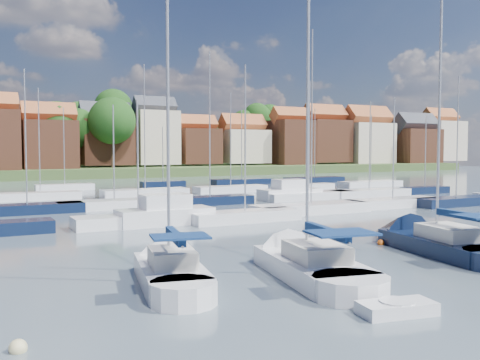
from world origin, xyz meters
TOP-DOWN VIEW (x-y plane):
  - ground at (0.00, 40.00)m, footprint 260.00×260.00m
  - sailboat_left at (-10.92, 4.16)m, footprint 4.24×9.55m
  - sailboat_centre at (-4.99, 2.96)m, footprint 5.03×11.49m
  - sailboat_navy at (4.32, 4.24)m, footprint 5.14×12.25m
  - tender at (-5.79, -3.98)m, footprint 2.75×1.65m
  - buoy_a at (-17.34, -1.60)m, footprint 0.50×0.50m
  - buoy_b at (-6.03, -2.84)m, footprint 0.52×0.52m
  - buoy_c at (-5.68, -1.07)m, footprint 0.52×0.52m
  - buoy_e at (2.92, 6.26)m, footprint 0.41×0.41m
  - marina_field at (1.91, 35.15)m, footprint 79.62×41.41m
  - far_shore_town at (2.23, 132.67)m, footprint 212.46×90.00m

SIDE VIEW (x-z plane):
  - ground at x=0.00m, z-range 0.00..0.00m
  - buoy_a at x=-17.34m, z-range -0.25..0.25m
  - buoy_b at x=-6.03m, z-range -0.26..0.26m
  - buoy_c at x=-5.68m, z-range -0.26..0.26m
  - buoy_e at x=2.92m, z-range -0.20..0.20m
  - tender at x=-5.79m, z-range -0.06..0.49m
  - sailboat_navy at x=4.32m, z-range -7.88..8.58m
  - sailboat_centre at x=-4.99m, z-range -7.22..7.93m
  - sailboat_left at x=-10.92m, z-range -5.97..6.71m
  - marina_field at x=1.91m, z-range -7.53..8.40m
  - far_shore_town at x=2.23m, z-range -6.53..15.74m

